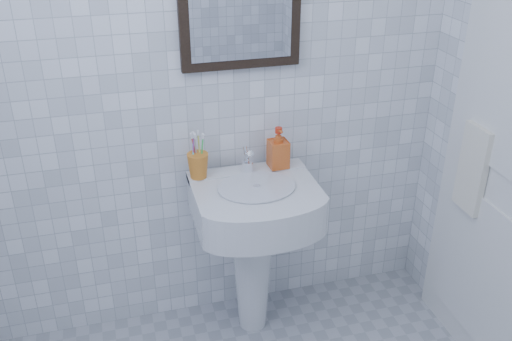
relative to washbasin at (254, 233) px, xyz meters
name	(u,v)px	position (x,y,z in m)	size (l,w,h in m)	color
wall_back	(201,67)	(-0.17, 0.22, 0.71)	(2.20, 0.02, 2.50)	white
washbasin	(254,233)	(0.00, 0.00, 0.00)	(0.52, 0.38, 0.81)	silver
faucet	(248,162)	(0.00, 0.10, 0.31)	(0.05, 0.11, 0.12)	white
toothbrush_cup	(198,166)	(-0.22, 0.10, 0.31)	(0.09, 0.09, 0.11)	orange
soap_dispenser	(278,148)	(0.14, 0.11, 0.35)	(0.08, 0.09, 0.19)	red
towel_ring	(485,129)	(0.89, -0.26, 0.51)	(0.18, 0.18, 0.01)	white
hand_towel	(473,169)	(0.87, -0.26, 0.33)	(0.03, 0.16, 0.38)	white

